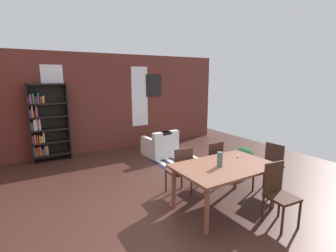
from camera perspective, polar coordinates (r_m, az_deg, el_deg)
The scene contains 16 objects.
ground_plane at distance 4.69m, azimuth -0.66°, elevation -17.12°, with size 9.86×9.86×0.00m, color #43251E.
back_wall_brick at distance 7.74m, azimuth -15.26°, elevation 5.07°, with size 8.22×0.12×2.90m, color brown.
window_pane_0 at distance 7.42m, azimuth -24.62°, elevation 5.33°, with size 0.55×0.02×1.88m, color white.
window_pane_1 at distance 8.10m, azimuth -6.50°, elevation 6.68°, with size 0.55×0.02×1.88m, color white.
dining_table at distance 4.36m, azimuth 12.83°, elevation -9.75°, with size 1.67×1.08×0.77m.
vase_on_table at distance 4.21m, azimuth 11.78°, elevation -7.47°, with size 0.09×0.09×0.25m, color #4C7266.
tealight_candle_0 at distance 4.80m, azimuth 15.74°, elevation -6.64°, with size 0.04×0.04×0.04m, color silver.
dining_chair_near_right at distance 4.25m, azimuth 23.94°, elevation -13.58°, with size 0.43×0.43×0.95m.
dining_chair_far_right at distance 5.19m, azimuth 9.96°, elevation -8.22°, with size 0.43×0.43×0.95m.
dining_chair_far_left at distance 4.75m, azimuth 2.88°, elevation -9.91°, with size 0.42×0.42×0.95m.
dining_chair_head_right at distance 5.29m, azimuth 22.34°, elevation -8.55°, with size 0.43×0.43×0.95m.
bookshelf_tall at distance 7.29m, azimuth -26.13°, elevation 0.54°, with size 0.97×0.32×2.06m.
armchair_white at distance 7.14m, azimuth -1.75°, elevation -4.62°, with size 0.86×0.86×0.75m.
potted_plant_by_shelf at distance 6.19m, azimuth 16.89°, elevation -7.19°, with size 0.50×0.50×0.60m.
striped_rug at distance 6.83m, azimuth 1.95°, elevation -7.77°, with size 1.30×0.83×0.01m.
framed_picture at distance 8.29m, azimuth -3.34°, elevation 9.23°, with size 0.56×0.03×0.72m, color black.
Camera 1 is at (-2.08, -3.57, 2.22)m, focal length 26.64 mm.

